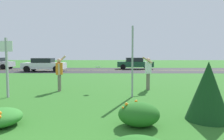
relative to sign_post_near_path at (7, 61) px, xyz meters
name	(u,v)px	position (x,y,z in m)	size (l,w,h in m)	color
ground_plane	(86,83)	(2.66, 4.47, -1.51)	(120.00, 120.00, 0.00)	#2D6B23
highway_strip	(99,70)	(2.66, 15.57, -1.51)	(120.00, 8.52, 0.01)	#2D2D30
highway_center_stripe	(99,70)	(2.66, 15.57, -1.50)	(120.00, 0.16, 0.00)	yellow
daylily_clump_front_right	(139,114)	(5.09, -3.37, -1.21)	(1.04, 0.90, 0.62)	#23661E
sign_post_near_path	(7,61)	(0.00, 0.00, 0.00)	(0.56, 0.10, 2.49)	#93969B
sign_post_by_roadside	(132,62)	(5.23, 0.18, -0.02)	(0.07, 0.10, 2.99)	#93969B
evergreen_shrub_side	(208,91)	(7.01, -2.88, -0.71)	(1.16, 1.16, 1.61)	#143D19
person_thrower_orange_shirt	(59,72)	(1.76, 1.54, -0.55)	(0.47, 0.52, 1.76)	orange
person_catcher_white_shirt	(148,71)	(6.20, 2.04, -0.53)	(0.53, 0.52, 1.70)	silver
frisbee_white	(98,67)	(3.67, 1.59, -0.32)	(0.26, 0.24, 0.12)	white
car_white_center_left	(44,65)	(-3.23, 13.66, -0.77)	(4.50, 2.00, 1.45)	silver
car_dark_green_center_right	(135,63)	(7.04, 17.49, -0.77)	(4.50, 2.00, 1.45)	#194C2D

